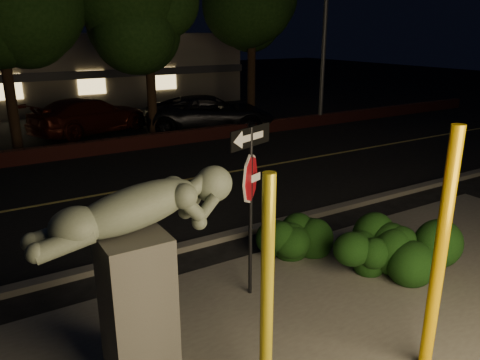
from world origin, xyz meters
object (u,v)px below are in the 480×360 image
Objects in this scene: yellow_pole_left at (267,299)px; parked_car_darkred at (90,116)px; parked_car_dark at (210,113)px; signpost at (251,179)px; yellow_pole_right at (440,256)px; sculpture at (138,261)px.

yellow_pole_left is 16.48m from parked_car_darkred.
signpost is at bearing 178.35° from parked_car_dark.
signpost is (1.17, 2.14, 0.57)m from yellow_pole_left.
yellow_pole_right is (2.15, -0.52, 0.17)m from yellow_pole_left.
signpost reaches higher than parked_car_darkred.
parked_car_dark is at bearing 43.77° from signpost.
yellow_pole_right is 3.58m from sculpture.
parked_car_darkred is (1.10, 14.17, -1.24)m from signpost.
yellow_pole_left is at bearing 177.82° from parked_car_dark.
yellow_pole_left reaches higher than parked_car_dark.
parked_car_darkred is 0.95× the size of parked_car_dark.
yellow_pole_right is 16.85m from parked_car_darkred.
sculpture is at bearing 129.42° from yellow_pole_left.
yellow_pole_right is 1.14× the size of signpost.
yellow_pole_left is 0.55× the size of parked_car_darkred.
yellow_pole_right is at bearing 158.46° from parked_car_darkred.
yellow_pole_left is at bearing 166.45° from yellow_pole_right.
parked_car_dark is at bearing 58.83° from sculpture.
yellow_pole_right is 15.37m from parked_car_dark.
yellow_pole_right reaches higher than parked_car_darkred.
signpost is at bearing 154.43° from parked_car_darkred.
sculpture is 0.50× the size of parked_car_darkred.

